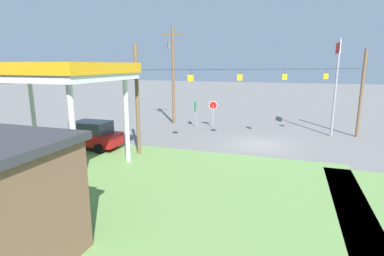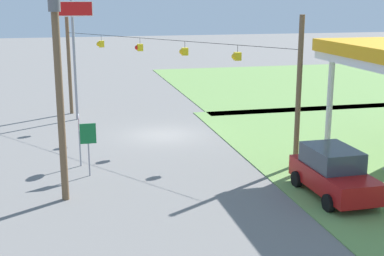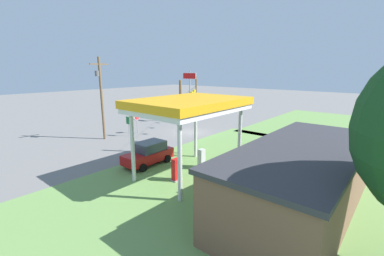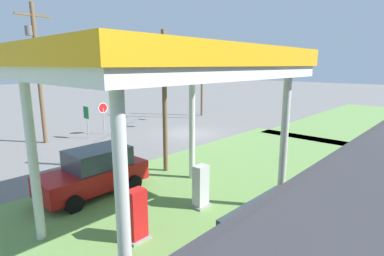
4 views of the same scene
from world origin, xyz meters
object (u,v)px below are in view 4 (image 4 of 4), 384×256
(car_at_pumps_front, at_px, (95,171))
(stop_sign_roadside, at_px, (103,112))
(gas_station_canopy, at_px, (170,66))
(fuel_pump_far, at_px, (137,217))
(stop_sign_overhead, at_px, (192,63))
(fuel_pump_near, at_px, (201,188))
(utility_pole_main, at_px, (37,67))
(route_sign, at_px, (87,116))
(car_at_pumps_rear, at_px, (282,244))

(car_at_pumps_front, height_order, stop_sign_roadside, stop_sign_roadside)
(gas_station_canopy, distance_m, car_at_pumps_front, 6.01)
(fuel_pump_far, relative_size, stop_sign_overhead, 0.22)
(car_at_pumps_front, relative_size, stop_sign_roadside, 1.78)
(fuel_pump_far, distance_m, stop_sign_roadside, 15.59)
(fuel_pump_near, bearing_deg, utility_pole_main, -89.98)
(stop_sign_roadside, height_order, utility_pole_main, utility_pole_main)
(fuel_pump_far, height_order, route_sign, route_sign)
(fuel_pump_near, relative_size, stop_sign_roadside, 0.67)
(car_at_pumps_front, xyz_separation_m, car_at_pumps_rear, (-0.40, 8.21, 0.02))
(fuel_pump_near, bearing_deg, fuel_pump_far, 0.00)
(stop_sign_overhead, bearing_deg, utility_pole_main, -3.48)
(fuel_pump_near, xyz_separation_m, car_at_pumps_rear, (1.64, 4.10, 0.20))
(car_at_pumps_rear, relative_size, stop_sign_roadside, 2.02)
(stop_sign_overhead, bearing_deg, fuel_pump_near, 43.54)
(gas_station_canopy, relative_size, fuel_pump_far, 5.00)
(fuel_pump_near, bearing_deg, stop_sign_overhead, -136.46)
(fuel_pump_far, distance_m, stop_sign_overhead, 22.55)
(car_at_pumps_rear, xyz_separation_m, route_sign, (-4.33, -17.52, 0.71))
(fuel_pump_near, height_order, fuel_pump_far, same)
(stop_sign_roadside, xyz_separation_m, stop_sign_overhead, (-10.06, 0.14, 3.76))
(route_sign, xyz_separation_m, utility_pole_main, (2.69, -1.07, 3.52))
(fuel_pump_near, bearing_deg, stop_sign_roadside, -107.25)
(stop_sign_overhead, distance_m, route_sign, 12.27)
(gas_station_canopy, height_order, car_at_pumps_rear, gas_station_canopy)
(gas_station_canopy, relative_size, route_sign, 3.50)
(fuel_pump_far, bearing_deg, fuel_pump_near, 180.00)
(fuel_pump_near, distance_m, fuel_pump_far, 3.01)
(gas_station_canopy, xyz_separation_m, fuel_pump_near, (-1.50, -0.00, -4.54))
(fuel_pump_near, bearing_deg, car_at_pumps_front, -63.49)
(gas_station_canopy, distance_m, car_at_pumps_rear, 5.97)
(gas_station_canopy, relative_size, stop_sign_roadside, 3.36)
(car_at_pumps_rear, xyz_separation_m, stop_sign_roadside, (-5.91, -17.86, 0.81))
(car_at_pumps_rear, bearing_deg, fuel_pump_far, 109.86)
(gas_station_canopy, relative_size, utility_pole_main, 0.90)
(fuel_pump_near, height_order, car_at_pumps_front, car_at_pumps_front)
(fuel_pump_far, height_order, stop_sign_roadside, stop_sign_roadside)
(route_sign, bearing_deg, utility_pole_main, -21.69)
(fuel_pump_near, xyz_separation_m, car_at_pumps_front, (2.05, -4.10, 0.19))
(fuel_pump_far, xyz_separation_m, route_sign, (-5.69, -13.42, 0.91))
(fuel_pump_near, distance_m, utility_pole_main, 15.15)
(fuel_pump_far, relative_size, route_sign, 0.70)
(stop_sign_overhead, bearing_deg, fuel_pump_far, 38.15)
(stop_sign_roadside, height_order, route_sign, stop_sign_roadside)
(stop_sign_overhead, xyz_separation_m, utility_pole_main, (14.33, -0.87, -0.34))
(fuel_pump_far, distance_m, car_at_pumps_rear, 4.33)
(fuel_pump_near, height_order, route_sign, route_sign)
(car_at_pumps_rear, relative_size, stop_sign_overhead, 0.65)
(fuel_pump_near, xyz_separation_m, fuel_pump_far, (3.01, 0.00, 0.00))
(route_sign, bearing_deg, car_at_pumps_rear, 76.12)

